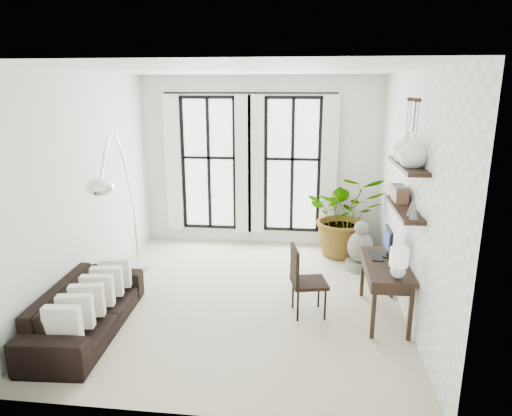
% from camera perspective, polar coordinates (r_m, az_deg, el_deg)
% --- Properties ---
extents(floor, '(5.00, 5.00, 0.00)m').
position_cam_1_polar(floor, '(6.80, -1.69, -11.13)').
color(floor, '#BBB295').
rests_on(floor, ground).
extents(ceiling, '(5.00, 5.00, 0.00)m').
position_cam_1_polar(ceiling, '(6.12, -1.92, 16.91)').
color(ceiling, white).
rests_on(ceiling, wall_back).
extents(wall_left, '(0.00, 5.00, 5.00)m').
position_cam_1_polar(wall_left, '(6.96, -20.48, 2.47)').
color(wall_left, silver).
rests_on(wall_left, floor).
extents(wall_right, '(0.00, 5.00, 5.00)m').
position_cam_1_polar(wall_right, '(6.35, 18.74, 1.50)').
color(wall_right, white).
rests_on(wall_right, floor).
extents(wall_back, '(4.50, 0.00, 4.50)m').
position_cam_1_polar(wall_back, '(8.70, 0.61, 5.75)').
color(wall_back, white).
rests_on(wall_back, floor).
extents(windows, '(3.26, 0.13, 2.65)m').
position_cam_1_polar(windows, '(8.66, -0.77, 5.43)').
color(windows, white).
rests_on(windows, wall_back).
extents(wall_shelves, '(0.25, 1.30, 0.60)m').
position_cam_1_polar(wall_shelves, '(6.01, 18.09, 2.09)').
color(wall_shelves, black).
rests_on(wall_shelves, wall_right).
extents(sofa, '(0.93, 2.14, 0.61)m').
position_cam_1_polar(sofa, '(6.19, -20.47, -11.76)').
color(sofa, black).
rests_on(sofa, floor).
extents(throw_pillows, '(0.40, 1.52, 0.40)m').
position_cam_1_polar(throw_pillows, '(6.06, -19.78, -10.23)').
color(throw_pillows, silver).
rests_on(throw_pillows, sofa).
extents(plant, '(1.42, 1.24, 1.52)m').
position_cam_1_polar(plant, '(8.34, 11.09, -0.85)').
color(plant, '#2D7228').
rests_on(plant, floor).
extents(desk, '(0.54, 1.28, 1.15)m').
position_cam_1_polar(desk, '(6.19, 16.00, -7.24)').
color(desk, black).
rests_on(desk, floor).
extents(desk_chair, '(0.54, 0.54, 0.96)m').
position_cam_1_polar(desk_chair, '(6.15, 5.87, -8.54)').
color(desk_chair, black).
rests_on(desk_chair, floor).
extents(arc_lamp, '(0.74, 2.29, 2.41)m').
position_cam_1_polar(arc_lamp, '(6.54, -16.94, 4.53)').
color(arc_lamp, silver).
rests_on(arc_lamp, floor).
extents(buddha, '(0.48, 0.48, 0.86)m').
position_cam_1_polar(buddha, '(7.84, 12.90, -5.05)').
color(buddha, slate).
rests_on(buddha, floor).
extents(vase_a, '(0.37, 0.37, 0.38)m').
position_cam_1_polar(vase_a, '(5.64, 19.09, 6.77)').
color(vase_a, white).
rests_on(vase_a, shelf_upper).
extents(vase_b, '(0.37, 0.37, 0.38)m').
position_cam_1_polar(vase_b, '(6.03, 18.30, 7.31)').
color(vase_b, white).
rests_on(vase_b, shelf_upper).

